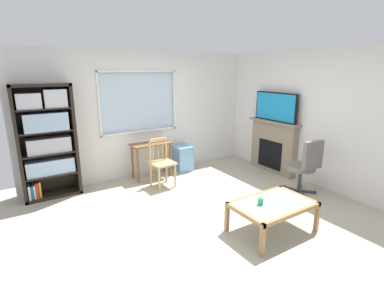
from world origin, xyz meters
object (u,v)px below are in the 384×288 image
Objects in this scene: coffee_table at (273,206)px; sippy_cup at (261,201)px; desk_under_window at (151,150)px; tv at (275,107)px; bookshelf at (47,138)px; fireplace at (273,146)px; plastic_drawer_unit at (182,158)px; office_chair at (305,165)px; wooden_chair at (162,162)px.

sippy_cup is (-0.18, 0.06, 0.10)m from coffee_table.
tv is (2.32, -1.07, 0.83)m from desk_under_window.
bookshelf is 4.36m from fireplace.
plastic_drawer_unit is at bearing -1.25° from bookshelf.
desk_under_window is 2.90m from office_chair.
fireplace reaches higher than plastic_drawer_unit.
office_chair is (-0.46, -1.14, 0.00)m from fireplace.
desk_under_window reaches higher than plastic_drawer_unit.
sippy_cup is at bearing -80.76° from wooden_chair.
office_chair is at bearing -49.77° from desk_under_window.
wooden_chair is 0.98m from plastic_drawer_unit.
bookshelf reaches higher than sippy_cup.
fireplace is 13.42× the size of sippy_cup.
desk_under_window reaches higher than sippy_cup.
office_chair is (1.12, -2.26, 0.29)m from plastic_drawer_unit.
sippy_cup is at bearing -162.70° from office_chair.
wooden_chair is 0.74× the size of fireplace.
coffee_table is at bearing -17.18° from sippy_cup.
fireplace is at bearing -13.30° from wooden_chair.
tv is 2.67m from coffee_table.
office_chair is 1.48m from coffee_table.
bookshelf reaches higher than fireplace.
wooden_chair is at bearing 166.70° from fireplace.
tv is at bearing -13.40° from wooden_chair.
coffee_table is (0.53, -2.23, -0.10)m from wooden_chair.
fireplace is at bearing 38.89° from sippy_cup.
desk_under_window is 2.80m from coffee_table.
tv is at bearing 42.77° from coffee_table.
wooden_chair reaches higher than sippy_cup.
desk_under_window is at bearing 100.42° from coffee_table.
desk_under_window is at bearing 130.23° from office_chair.
office_chair is at bearing -112.16° from fireplace.
fireplace reaches higher than coffee_table.
fireplace is (2.36, -0.56, 0.09)m from wooden_chair.
plastic_drawer_unit is 0.44× the size of fireplace.
tv is (-0.02, -0.00, 0.84)m from fireplace.
bookshelf reaches higher than office_chair.
office_chair is at bearing -63.59° from plastic_drawer_unit.
desk_under_window is at bearing 86.87° from wooden_chair.
wooden_chair is 2.58m from tv.
office_chair is 1.62m from sippy_cup.
fireplace is at bearing 42.48° from coffee_table.
tv is 1.05× the size of office_chair.
office_chair reaches higher than plastic_drawer_unit.
sippy_cup is (-0.42, -2.74, 0.20)m from plastic_drawer_unit.
coffee_table is at bearing -76.57° from wooden_chair.
office_chair is at bearing -41.79° from wooden_chair.
bookshelf is 1.84× the size of tv.
plastic_drawer_unit is at bearing 144.42° from tv.
sippy_cup is at bearing 162.82° from coffee_table.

